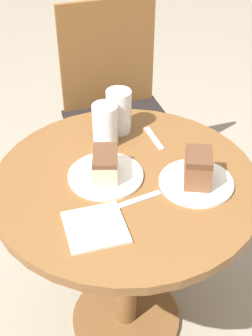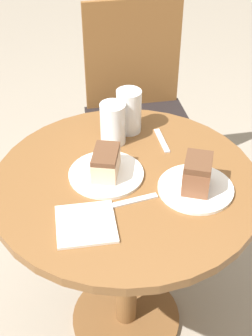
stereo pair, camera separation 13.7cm
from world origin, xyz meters
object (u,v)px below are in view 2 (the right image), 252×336
(chair, at_px, (137,110))
(plate_near, at_px, (106,174))
(glass_water, at_px, (113,125))
(glass_lemonade, at_px, (129,113))
(plate_far, at_px, (196,188))
(cake_slice_near, at_px, (106,163))
(cake_slice_far, at_px, (197,174))

(chair, height_order, plate_near, chair)
(plate_near, height_order, glass_water, glass_water)
(plate_near, xyz_separation_m, glass_lemonade, (0.07, 0.25, 0.06))
(chair, relative_size, plate_far, 4.37)
(chair, xyz_separation_m, cake_slice_near, (-0.11, -0.73, 0.26))
(chair, bearing_deg, plate_far, -90.36)
(chair, distance_m, glass_lemonade, 0.56)
(glass_water, bearing_deg, chair, 80.27)
(plate_near, bearing_deg, chair, 81.29)
(plate_near, height_order, cake_slice_near, cake_slice_near)
(plate_near, bearing_deg, cake_slice_far, -14.22)
(cake_slice_near, xyz_separation_m, cake_slice_far, (0.26, -0.07, 0.01))
(chair, xyz_separation_m, plate_near, (-0.11, -0.73, 0.22))
(glass_lemonade, bearing_deg, glass_water, -127.17)
(plate_far, height_order, glass_lemonade, glass_lemonade)
(glass_lemonade, bearing_deg, chair, 84.90)
(plate_far, relative_size, glass_lemonade, 1.47)
(plate_far, distance_m, glass_lemonade, 0.37)
(glass_lemonade, bearing_deg, cake_slice_near, -105.65)
(cake_slice_near, xyz_separation_m, glass_lemonade, (0.07, 0.25, 0.02))
(plate_near, height_order, cake_slice_far, cake_slice_far)
(plate_near, bearing_deg, glass_water, 84.49)
(chair, distance_m, plate_near, 0.77)
(glass_lemonade, distance_m, glass_water, 0.09)
(cake_slice_near, relative_size, glass_lemonade, 0.84)
(cake_slice_near, distance_m, glass_lemonade, 0.26)
(chair, distance_m, cake_slice_near, 0.79)
(glass_lemonade, bearing_deg, cake_slice_far, -58.46)
(chair, relative_size, cake_slice_near, 7.66)
(plate_far, xyz_separation_m, glass_water, (-0.24, 0.24, 0.06))
(plate_far, xyz_separation_m, glass_lemonade, (-0.19, 0.31, 0.06))
(plate_near, relative_size, cake_slice_near, 1.80)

